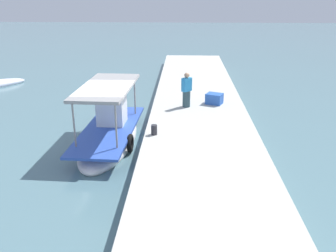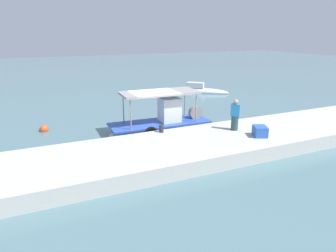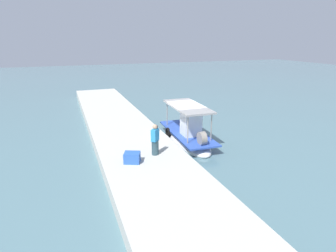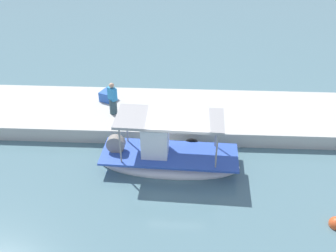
{
  "view_description": "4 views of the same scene",
  "coord_description": "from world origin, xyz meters",
  "px_view_note": "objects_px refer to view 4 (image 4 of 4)",
  "views": [
    {
      "loc": [
        -13.71,
        -3.13,
        6.05
      ],
      "look_at": [
        0.43,
        -2.51,
        0.76
      ],
      "focal_mm": 39.19,
      "sensor_mm": 36.0,
      "label": 1
    },
    {
      "loc": [
        -6.65,
        -16.39,
        5.84
      ],
      "look_at": [
        -0.14,
        -2.24,
        1.08
      ],
      "focal_mm": 33.74,
      "sensor_mm": 36.0,
      "label": 2
    },
    {
      "loc": [
        16.42,
        -7.48,
        6.62
      ],
      "look_at": [
        -0.23,
        -1.22,
        1.04
      ],
      "focal_mm": 29.91,
      "sensor_mm": 36.0,
      "label": 3
    },
    {
      "loc": [
        -0.3,
        13.69,
        10.76
      ],
      "look_at": [
        0.5,
        -1.92,
        0.89
      ],
      "focal_mm": 42.32,
      "sensor_mm": 36.0,
      "label": 4
    }
  ],
  "objects_px": {
    "mooring_bollard": "(187,125)",
    "cargo_crate": "(108,95)",
    "fisherman_near_bollard": "(113,100)",
    "marker_buoy": "(336,224)",
    "main_fishing_boat": "(167,157)"
  },
  "relations": [
    {
      "from": "mooring_bollard",
      "to": "cargo_crate",
      "type": "xyz_separation_m",
      "value": [
        4.24,
        -2.65,
        0.06
      ]
    },
    {
      "from": "fisherman_near_bollard",
      "to": "cargo_crate",
      "type": "xyz_separation_m",
      "value": [
        0.55,
        -1.39,
        -0.5
      ]
    },
    {
      "from": "mooring_bollard",
      "to": "marker_buoy",
      "type": "relative_size",
      "value": 0.74
    },
    {
      "from": "main_fishing_boat",
      "to": "cargo_crate",
      "type": "distance_m",
      "value": 5.72
    },
    {
      "from": "mooring_bollard",
      "to": "marker_buoy",
      "type": "height_order",
      "value": "mooring_bollard"
    },
    {
      "from": "main_fishing_boat",
      "to": "fisherman_near_bollard",
      "type": "bearing_deg",
      "value": -48.12
    },
    {
      "from": "cargo_crate",
      "to": "mooring_bollard",
      "type": "bearing_deg",
      "value": 147.98
    },
    {
      "from": "main_fishing_boat",
      "to": "mooring_bollard",
      "type": "distance_m",
      "value": 2.14
    },
    {
      "from": "fisherman_near_bollard",
      "to": "main_fishing_boat",
      "type": "bearing_deg",
      "value": 131.88
    },
    {
      "from": "mooring_bollard",
      "to": "main_fishing_boat",
      "type": "bearing_deg",
      "value": 66.37
    },
    {
      "from": "mooring_bollard",
      "to": "marker_buoy",
      "type": "xyz_separation_m",
      "value": [
        -5.47,
        5.17,
        -0.8
      ]
    },
    {
      "from": "main_fishing_boat",
      "to": "fisherman_near_bollard",
      "type": "xyz_separation_m",
      "value": [
        2.86,
        -3.19,
        1.01
      ]
    },
    {
      "from": "main_fishing_boat",
      "to": "mooring_bollard",
      "type": "relative_size",
      "value": 15.79
    },
    {
      "from": "mooring_bollard",
      "to": "fisherman_near_bollard",
      "type": "bearing_deg",
      "value": -18.92
    },
    {
      "from": "mooring_bollard",
      "to": "cargo_crate",
      "type": "height_order",
      "value": "cargo_crate"
    }
  ]
}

